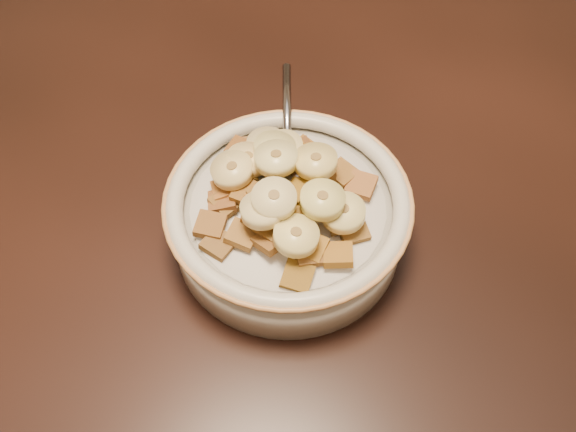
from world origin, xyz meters
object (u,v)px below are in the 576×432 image
Objects in this scene: table at (268,209)px; cereal_bowl at (288,223)px; spoon at (288,173)px; chair at (512,44)px.

cereal_bowl reaches higher than table.
spoon is at bearing 129.86° from cereal_bowl.
table is 1.64× the size of chair.
cereal_bowl is 0.04m from spoon.
spoon is at bearing -6.61° from table.
spoon is (-0.02, 0.02, 0.03)m from cereal_bowl.
table is at bearing -44.09° from spoon.
table is 0.07m from spoon.
cereal_bowl is 4.17× the size of spoon.
chair is at bearing -123.90° from spoon.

